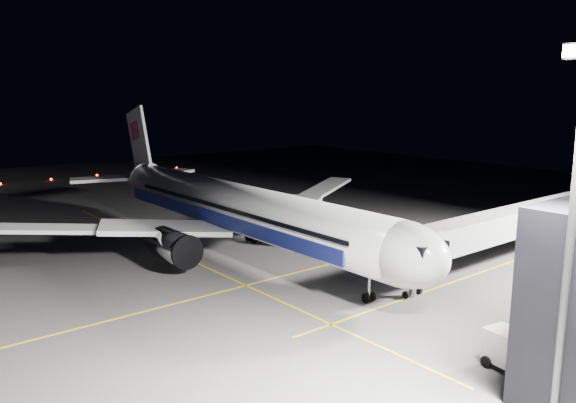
# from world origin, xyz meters

# --- Properties ---
(ground) EXTENTS (200.00, 200.00, 0.00)m
(ground) POSITION_xyz_m (0.00, 0.00, 0.00)
(ground) COLOR #4C4C4F
(ground) RESTS_ON ground
(guide_line_main) EXTENTS (0.25, 80.00, 0.01)m
(guide_line_main) POSITION_xyz_m (10.00, 0.00, 0.01)
(guide_line_main) COLOR gold
(guide_line_main) RESTS_ON ground
(guide_line_cross) EXTENTS (70.00, 0.25, 0.01)m
(guide_line_cross) POSITION_xyz_m (0.00, -6.00, 0.01)
(guide_line_cross) COLOR gold
(guide_line_cross) RESTS_ON ground
(guide_line_side) EXTENTS (0.25, 40.00, 0.01)m
(guide_line_side) POSITION_xyz_m (22.00, 10.00, 0.01)
(guide_line_side) COLOR gold
(guide_line_side) RESTS_ON ground
(airliner) EXTENTS (61.48, 54.22, 16.64)m
(airliner) POSITION_xyz_m (-1.08, 0.00, 5.16)
(airliner) COLOR silver
(airliner) RESTS_ON ground
(jet_bridge) EXTENTS (3.60, 34.40, 6.30)m
(jet_bridge) POSITION_xyz_m (22.00, 18.06, 4.58)
(jet_bridge) COLOR #B2B2B7
(jet_bridge) RESTS_ON ground
(floodlight_mast_south) EXTENTS (2.40, 0.67, 20.70)m
(floodlight_mast_south) POSITION_xyz_m (40.00, -6.01, 12.37)
(floodlight_mast_south) COLOR #59595E
(floodlight_mast_south) RESTS_ON ground
(taxiway_lights) EXTENTS (0.44, 60.44, 0.44)m
(taxiway_lights) POSITION_xyz_m (-72.00, 0.00, 0.22)
(taxiway_lights) COLOR #FF140A
(taxiway_lights) RESTS_ON ground
(service_truck) EXTENTS (5.51, 2.97, 2.68)m
(service_truck) POSITION_xyz_m (35.94, -2.08, 1.43)
(service_truck) COLOR silver
(service_truck) RESTS_ON ground
(baggage_tug) EXTENTS (2.46, 2.15, 1.56)m
(baggage_tug) POSITION_xyz_m (-4.58, 8.00, 0.72)
(baggage_tug) COLOR black
(baggage_tug) RESTS_ON ground
(safety_cone_a) EXTENTS (0.39, 0.39, 0.59)m
(safety_cone_a) POSITION_xyz_m (-1.28, 10.39, 0.30)
(safety_cone_a) COLOR #FF650A
(safety_cone_a) RESTS_ON ground
(safety_cone_b) EXTENTS (0.44, 0.44, 0.66)m
(safety_cone_b) POSITION_xyz_m (6.00, 8.21, 0.33)
(safety_cone_b) COLOR #FF650A
(safety_cone_b) RESTS_ON ground
(safety_cone_c) EXTENTS (0.35, 0.35, 0.53)m
(safety_cone_c) POSITION_xyz_m (-4.51, 9.98, 0.27)
(safety_cone_c) COLOR #FF650A
(safety_cone_c) RESTS_ON ground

